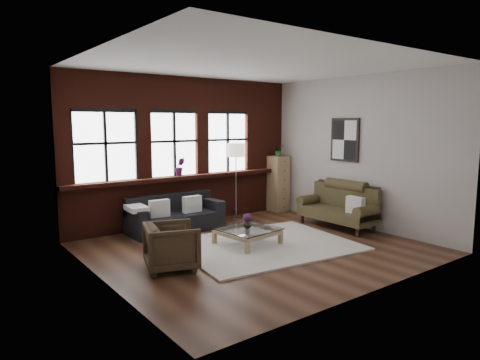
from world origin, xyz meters
TOP-DOWN VIEW (x-y plane):
  - floor at (0.00, 0.00)m, footprint 5.50×5.50m
  - ceiling at (0.00, 0.00)m, footprint 5.50×5.50m
  - wall_back at (0.00, 2.50)m, footprint 5.50×0.00m
  - wall_front at (0.00, -2.50)m, footprint 5.50×0.00m
  - wall_left at (-2.75, 0.00)m, footprint 0.00×5.00m
  - wall_right at (2.75, 0.00)m, footprint 0.00×5.00m
  - brick_backwall at (0.00, 2.44)m, footprint 5.50×0.12m
  - sill_ledge at (0.00, 2.35)m, footprint 5.50×0.30m
  - window_left at (-1.80, 2.45)m, footprint 1.38×0.10m
  - window_mid at (-0.30, 2.45)m, footprint 1.38×0.10m
  - window_right at (1.10, 2.45)m, footprint 1.38×0.10m
  - wall_poster at (2.72, 0.30)m, footprint 0.05×0.74m
  - shag_rug at (0.20, -0.01)m, footprint 3.34×2.76m
  - dark_sofa at (-0.58, 1.90)m, footprint 1.95×0.79m
  - pillow_a at (-0.99, 1.80)m, footprint 0.41×0.17m
  - pillow_b at (-0.25, 1.80)m, footprint 0.40×0.15m
  - vintage_settee at (2.30, 0.11)m, footprint 0.78×1.76m
  - pillow_settee at (2.22, -0.43)m, footprint 0.15×0.38m
  - armchair at (-1.73, -0.11)m, footprint 0.98×0.96m
  - coffee_table at (-0.03, 0.20)m, footprint 1.09×1.09m
  - vase at (-0.03, 0.20)m, footprint 0.18×0.18m
  - flowers at (-0.03, 0.20)m, footprint 0.16×0.16m
  - drawer_chest at (2.48, 2.18)m, footprint 0.43×0.43m
  - potted_plant_top at (2.48, 2.18)m, footprint 0.32×0.29m
  - floor_lamp at (1.11, 2.12)m, footprint 0.40×0.40m
  - sill_plant at (-0.24, 2.32)m, footprint 0.27×0.25m

SIDE VIEW (x-z plane):
  - floor at x=0.00m, z-range 0.00..0.00m
  - shag_rug at x=0.20m, z-range 0.00..0.03m
  - coffee_table at x=-0.03m, z-range -0.01..0.32m
  - dark_sofa at x=-0.58m, z-range 0.00..0.71m
  - armchair at x=-1.73m, z-range 0.00..0.71m
  - vase at x=-0.03m, z-range 0.32..0.48m
  - vintage_settee at x=2.30m, z-range 0.00..0.94m
  - flowers at x=-0.03m, z-range 0.43..0.59m
  - pillow_a at x=-0.99m, z-range 0.37..0.71m
  - pillow_b at x=-0.25m, z-range 0.37..0.71m
  - pillow_settee at x=2.22m, z-range 0.41..0.75m
  - drawer_chest at x=2.48m, z-range 0.00..1.39m
  - floor_lamp at x=1.11m, z-range 0.00..1.90m
  - sill_ledge at x=0.00m, z-range 1.00..1.08m
  - sill_plant at x=-0.24m, z-range 1.08..1.48m
  - potted_plant_top at x=2.48m, z-range 1.39..1.68m
  - wall_back at x=0.00m, z-range -1.15..4.35m
  - wall_front at x=0.00m, z-range -1.15..4.35m
  - wall_left at x=-2.75m, z-range -0.90..4.10m
  - wall_right at x=2.75m, z-range -0.90..4.10m
  - brick_backwall at x=0.00m, z-range 0.00..3.20m
  - window_left at x=-1.80m, z-range 1.00..2.50m
  - window_mid at x=-0.30m, z-range 1.00..2.50m
  - window_right at x=1.10m, z-range 1.00..2.50m
  - wall_poster at x=2.72m, z-range 1.38..2.32m
  - ceiling at x=0.00m, z-range 3.20..3.20m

